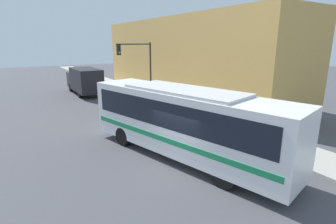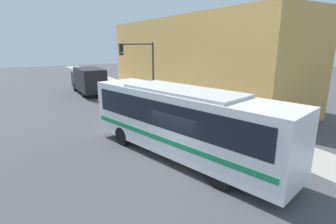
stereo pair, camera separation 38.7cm
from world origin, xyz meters
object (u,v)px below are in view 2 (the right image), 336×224
traffic_light_pole (142,62)px  parking_meter (161,94)px  city_bus (182,119)px  delivery_truck (88,80)px  fire_hydrant (214,121)px

traffic_light_pole → parking_meter: traffic_light_pole is taller
city_bus → delivery_truck: size_ratio=1.56×
fire_hydrant → traffic_light_pole: traffic_light_pole is taller
fire_hydrant → delivery_truck: bearing=104.2°
delivery_truck → traffic_light_pole: traffic_light_pole is taller
city_bus → fire_hydrant: 5.33m
delivery_truck → fire_hydrant: 16.76m
delivery_truck → traffic_light_pole: (3.12, -7.25, 2.24)m
delivery_truck → fire_hydrant: bearing=-75.8°
parking_meter → city_bus: bearing=-113.7°
city_bus → traffic_light_pole: (3.38, 11.69, 1.83)m
delivery_truck → parking_meter: delivery_truck is taller
city_bus → parking_meter: size_ratio=7.84×
city_bus → parking_meter: (4.35, 9.90, -0.87)m
city_bus → delivery_truck: bearing=74.7°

